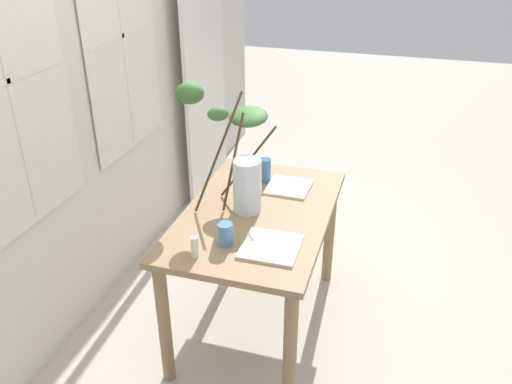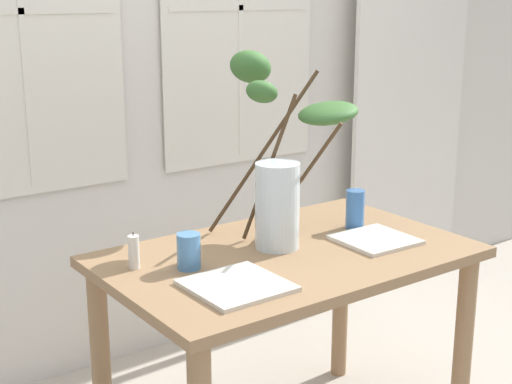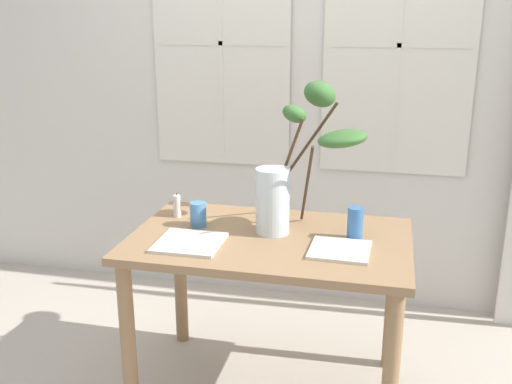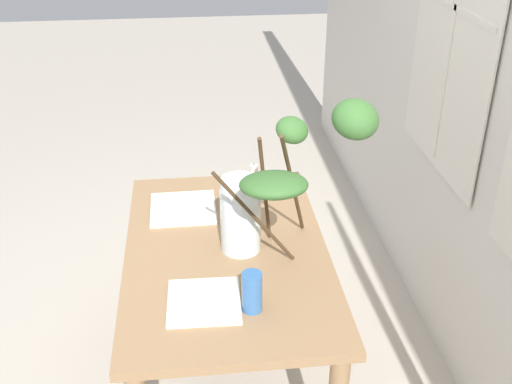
{
  "view_description": "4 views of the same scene",
  "coord_description": "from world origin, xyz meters",
  "px_view_note": "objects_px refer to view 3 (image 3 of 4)",
  "views": [
    {
      "loc": [
        -2.35,
        -0.7,
        2.18
      ],
      "look_at": [
        -0.04,
        -0.0,
        0.9
      ],
      "focal_mm": 37.22,
      "sensor_mm": 36.0,
      "label": 1
    },
    {
      "loc": [
        -1.46,
        -1.84,
        1.6
      ],
      "look_at": [
        -0.08,
        0.07,
        0.97
      ],
      "focal_mm": 52.51,
      "sensor_mm": 36.0,
      "label": 2
    },
    {
      "loc": [
        0.48,
        -2.35,
        1.7
      ],
      "look_at": [
        -0.08,
        0.07,
        0.94
      ],
      "focal_mm": 41.4,
      "sensor_mm": 36.0,
      "label": 3
    },
    {
      "loc": [
        1.96,
        -0.11,
        2.09
      ],
      "look_at": [
        -0.01,
        0.11,
        1.0
      ],
      "focal_mm": 43.79,
      "sensor_mm": 36.0,
      "label": 4
    }
  ],
  "objects_px": {
    "dining_table": "(270,263)",
    "pillar_candle": "(177,206)",
    "vase_with_branches": "(297,165)",
    "drinking_glass_blue_right": "(355,223)",
    "plate_square_right": "(340,250)",
    "plate_square_left": "(189,243)",
    "drinking_glass_blue_left": "(198,214)"
  },
  "relations": [
    {
      "from": "dining_table",
      "to": "pillar_candle",
      "type": "height_order",
      "value": "pillar_candle"
    },
    {
      "from": "vase_with_branches",
      "to": "drinking_glass_blue_right",
      "type": "relative_size",
      "value": 4.68
    },
    {
      "from": "dining_table",
      "to": "vase_with_branches",
      "type": "xyz_separation_m",
      "value": [
        0.09,
        0.15,
        0.42
      ]
    },
    {
      "from": "dining_table",
      "to": "plate_square_right",
      "type": "distance_m",
      "value": 0.35
    },
    {
      "from": "plate_square_left",
      "to": "plate_square_right",
      "type": "bearing_deg",
      "value": 5.79
    },
    {
      "from": "plate_square_left",
      "to": "dining_table",
      "type": "bearing_deg",
      "value": 27.03
    },
    {
      "from": "plate_square_left",
      "to": "plate_square_right",
      "type": "xyz_separation_m",
      "value": [
        0.62,
        0.06,
        -0.0
      ]
    },
    {
      "from": "dining_table",
      "to": "plate_square_left",
      "type": "height_order",
      "value": "plate_square_left"
    },
    {
      "from": "vase_with_branches",
      "to": "drinking_glass_blue_left",
      "type": "height_order",
      "value": "vase_with_branches"
    },
    {
      "from": "vase_with_branches",
      "to": "dining_table",
      "type": "bearing_deg",
      "value": -121.15
    },
    {
      "from": "plate_square_right",
      "to": "pillar_candle",
      "type": "height_order",
      "value": "pillar_candle"
    },
    {
      "from": "plate_square_right",
      "to": "pillar_candle",
      "type": "xyz_separation_m",
      "value": [
        -0.8,
        0.25,
        0.05
      ]
    },
    {
      "from": "drinking_glass_blue_left",
      "to": "plate_square_right",
      "type": "relative_size",
      "value": 0.47
    },
    {
      "from": "drinking_glass_blue_left",
      "to": "drinking_glass_blue_right",
      "type": "relative_size",
      "value": 0.8
    },
    {
      "from": "drinking_glass_blue_left",
      "to": "plate_square_left",
      "type": "relative_size",
      "value": 0.42
    },
    {
      "from": "pillar_candle",
      "to": "drinking_glass_blue_right",
      "type": "bearing_deg",
      "value": -6.62
    },
    {
      "from": "pillar_candle",
      "to": "vase_with_branches",
      "type": "bearing_deg",
      "value": -0.8
    },
    {
      "from": "dining_table",
      "to": "plate_square_right",
      "type": "height_order",
      "value": "plate_square_right"
    },
    {
      "from": "dining_table",
      "to": "pillar_candle",
      "type": "distance_m",
      "value": 0.54
    },
    {
      "from": "dining_table",
      "to": "pillar_candle",
      "type": "relative_size",
      "value": 10.18
    },
    {
      "from": "drinking_glass_blue_left",
      "to": "plate_square_left",
      "type": "bearing_deg",
      "value": -81.53
    },
    {
      "from": "drinking_glass_blue_left",
      "to": "plate_square_right",
      "type": "bearing_deg",
      "value": -13.13
    },
    {
      "from": "plate_square_left",
      "to": "drinking_glass_blue_right",
      "type": "bearing_deg",
      "value": 18.05
    },
    {
      "from": "plate_square_right",
      "to": "drinking_glass_blue_left",
      "type": "bearing_deg",
      "value": 166.87
    },
    {
      "from": "vase_with_branches",
      "to": "plate_square_left",
      "type": "bearing_deg",
      "value": -142.5
    },
    {
      "from": "plate_square_right",
      "to": "pillar_candle",
      "type": "distance_m",
      "value": 0.84
    },
    {
      "from": "vase_with_branches",
      "to": "pillar_candle",
      "type": "xyz_separation_m",
      "value": [
        -0.57,
        0.01,
        -0.24
      ]
    },
    {
      "from": "plate_square_right",
      "to": "pillar_candle",
      "type": "relative_size",
      "value": 2.04
    },
    {
      "from": "dining_table",
      "to": "plate_square_left",
      "type": "distance_m",
      "value": 0.37
    },
    {
      "from": "drinking_glass_blue_right",
      "to": "plate_square_right",
      "type": "xyz_separation_m",
      "value": [
        -0.05,
        -0.16,
        -0.06
      ]
    },
    {
      "from": "drinking_glass_blue_right",
      "to": "plate_square_right",
      "type": "relative_size",
      "value": 0.59
    },
    {
      "from": "plate_square_left",
      "to": "plate_square_right",
      "type": "height_order",
      "value": "same"
    }
  ]
}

